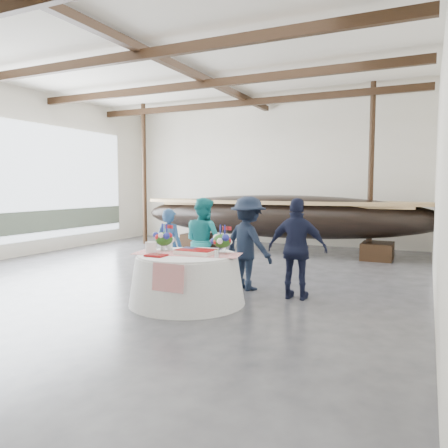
% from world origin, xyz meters
% --- Properties ---
extents(floor, '(10.00, 12.00, 0.01)m').
position_xyz_m(floor, '(0.00, 0.00, 0.00)').
color(floor, '#3D3D42').
rests_on(floor, ground).
extents(wall_back, '(10.00, 0.02, 4.50)m').
position_xyz_m(wall_back, '(0.00, 6.00, 2.25)').
color(wall_back, silver).
rests_on(wall_back, ground).
extents(wall_left, '(0.02, 12.00, 4.50)m').
position_xyz_m(wall_left, '(-5.00, 0.00, 2.25)').
color(wall_left, silver).
rests_on(wall_left, ground).
extents(wall_right, '(0.02, 12.00, 4.50)m').
position_xyz_m(wall_right, '(5.00, 0.00, 2.25)').
color(wall_right, silver).
rests_on(wall_right, ground).
extents(ceiling, '(10.00, 12.00, 0.01)m').
position_xyz_m(ceiling, '(0.00, 0.00, 4.50)').
color(ceiling, white).
rests_on(ceiling, wall_back).
extents(pavilion_structure, '(9.80, 11.76, 4.50)m').
position_xyz_m(pavilion_structure, '(0.00, 0.72, 4.00)').
color(pavilion_structure, black).
rests_on(pavilion_structure, ground).
extents(open_bay, '(0.03, 7.00, 3.20)m').
position_xyz_m(open_bay, '(-4.95, 1.00, 1.83)').
color(open_bay, silver).
rests_on(open_bay, ground).
extents(longboat_display, '(8.71, 1.74, 1.63)m').
position_xyz_m(longboat_display, '(1.10, 4.02, 1.04)').
color(longboat_display, black).
rests_on(longboat_display, ground).
extents(banquet_table, '(1.87, 1.87, 0.80)m').
position_xyz_m(banquet_table, '(1.38, -1.70, 0.40)').
color(banquet_table, white).
rests_on(banquet_table, ground).
extents(tabletop_items, '(1.80, 0.99, 0.40)m').
position_xyz_m(tabletop_items, '(1.33, -1.56, 0.95)').
color(tabletop_items, red).
rests_on(tabletop_items, banquet_table).
extents(guest_woman_blue, '(0.53, 0.35, 1.45)m').
position_xyz_m(guest_woman_blue, '(0.36, -0.61, 0.73)').
color(guest_woman_blue, navy).
rests_on(guest_woman_blue, ground).
extents(guest_woman_teal, '(0.99, 0.90, 1.67)m').
position_xyz_m(guest_woman_teal, '(0.99, -0.39, 0.83)').
color(guest_woman_teal, teal).
rests_on(guest_woman_teal, ground).
extents(guest_man_left, '(1.26, 1.04, 1.70)m').
position_xyz_m(guest_man_left, '(1.92, -0.41, 0.85)').
color(guest_man_left, black).
rests_on(guest_man_left, ground).
extents(guest_man_right, '(1.01, 0.45, 1.69)m').
position_xyz_m(guest_man_right, '(2.91, -0.70, 0.85)').
color(guest_man_right, black).
rests_on(guest_man_right, ground).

